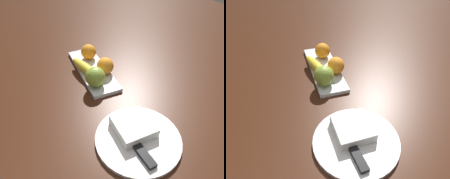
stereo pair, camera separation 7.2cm
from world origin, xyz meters
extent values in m
plane|color=#3C1C0E|center=(0.00, 0.00, 0.00)|extent=(2.40, 2.40, 0.00)
cube|color=silver|center=(-0.02, 0.00, 0.01)|extent=(0.34, 0.11, 0.02)
sphere|color=#88A73A|center=(-0.13, 0.03, 0.05)|extent=(0.07, 0.07, 0.07)
ellipsoid|color=yellow|center=(-0.05, 0.03, 0.03)|extent=(0.20, 0.09, 0.04)
sphere|color=orange|center=(0.06, -0.01, 0.05)|extent=(0.07, 0.07, 0.07)
sphere|color=orange|center=(-0.08, -0.04, 0.05)|extent=(0.07, 0.07, 0.07)
cylinder|color=white|center=(-0.41, 0.00, 0.01)|extent=(0.25, 0.25, 0.01)
cube|color=white|center=(-0.38, 0.00, 0.03)|extent=(0.11, 0.11, 0.03)
cube|color=silver|center=(-0.41, 0.02, 0.01)|extent=(0.15, 0.03, 0.00)
cube|color=black|center=(-0.47, 0.02, 0.02)|extent=(0.09, 0.03, 0.01)
camera|label=1|loc=(-0.72, 0.22, 0.50)|focal=33.50mm
camera|label=2|loc=(-0.75, 0.16, 0.50)|focal=33.50mm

